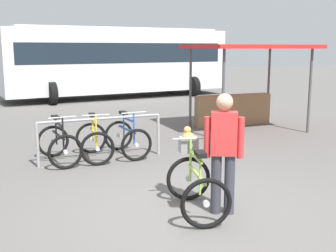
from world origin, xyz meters
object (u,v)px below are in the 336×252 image
racked_bike_blue (127,138)px  person_with_featured_bike (224,148)px  featured_bicycle (195,176)px  bus_distant (117,59)px  racked_bike_black (59,144)px  market_stall (242,78)px  racked_bike_yellow (94,141)px

racked_bike_blue → person_with_featured_bike: (0.52, -3.47, 0.54)m
featured_bicycle → bus_distant: (1.79, 13.70, 1.25)m
racked_bike_black → market_stall: bearing=22.6°
racked_bike_blue → featured_bicycle: featured_bicycle is taller
racked_bike_yellow → featured_bicycle: 3.30m
person_with_featured_bike → market_stall: size_ratio=0.50×
racked_bike_yellow → featured_bicycle: bearing=-74.2°
racked_bike_yellow → racked_bike_blue: bearing=5.6°
racked_bike_yellow → market_stall: bearing=25.0°
racked_bike_black → market_stall: (5.10, 2.13, 1.03)m
featured_bicycle → bus_distant: size_ratio=0.12×
bus_distant → market_stall: size_ratio=3.16×
racked_bike_yellow → featured_bicycle: (0.90, -3.17, 0.12)m
racked_bike_blue → featured_bicycle: 3.25m
racked_bike_blue → featured_bicycle: (0.20, -3.24, 0.12)m
person_with_featured_bike → racked_bike_blue: bearing=98.6°
racked_bike_black → featured_bicycle: size_ratio=0.95×
racked_bike_black → person_with_featured_bike: (1.91, -3.33, 0.54)m
racked_bike_black → bus_distant: (3.38, 10.60, 1.37)m
racked_bike_black → person_with_featured_bike: person_with_featured_bike is taller
racked_bike_black → racked_bike_blue: size_ratio=0.98×
person_with_featured_bike → bus_distant: bearing=84.0°
racked_bike_blue → racked_bike_black: bearing=-174.3°
featured_bicycle → market_stall: 6.36m
bus_distant → featured_bicycle: bearing=-97.4°
racked_bike_blue → person_with_featured_bike: person_with_featured_bike is taller
racked_bike_yellow → bus_distant: 10.96m
racked_bike_blue → person_with_featured_bike: 3.55m
racked_bike_yellow → market_stall: size_ratio=0.34×
racked_bike_blue → market_stall: market_stall is taller
person_with_featured_bike → racked_bike_yellow: bearing=109.7°
bus_distant → racked_bike_black: bearing=-107.7°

